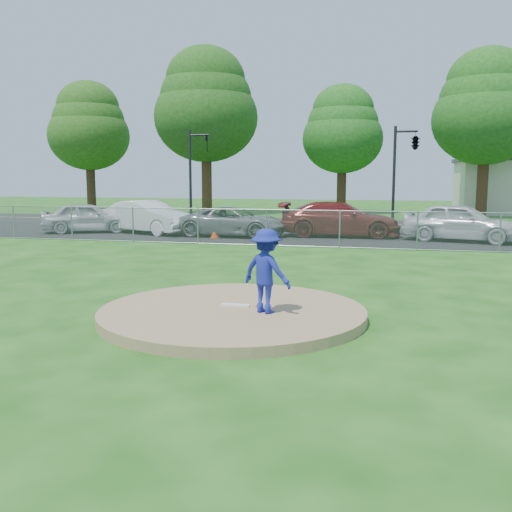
{
  "coord_description": "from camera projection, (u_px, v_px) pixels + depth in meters",
  "views": [
    {
      "loc": [
        3.16,
        -10.88,
        2.85
      ],
      "look_at": [
        0.0,
        2.0,
        1.0
      ],
      "focal_mm": 40.0,
      "sensor_mm": 36.0,
      "label": 1
    }
  ],
  "objects": [
    {
      "name": "street",
      "position": [
        342.0,
        224.0,
        34.68
      ],
      "size": [
        60.0,
        7.0,
        0.01
      ],
      "primitive_type": "cube",
      "color": "black",
      "rests_on": "ground"
    },
    {
      "name": "pitchers_mound",
      "position": [
        233.0,
        313.0,
        11.59
      ],
      "size": [
        5.4,
        5.4,
        0.2
      ],
      "primitive_type": "cylinder",
      "color": "#90734F",
      "rests_on": "ground"
    },
    {
      "name": "parked_car_darkred",
      "position": [
        340.0,
        219.0,
        27.09
      ],
      "size": [
        5.82,
        2.66,
        1.65
      ],
      "primitive_type": "imported",
      "rotation": [
        0.0,
        0.0,
        1.63
      ],
      "color": "maroon",
      "rests_on": "parking_lot"
    },
    {
      "name": "parked_car_gray",
      "position": [
        234.0,
        222.0,
        27.21
      ],
      "size": [
        5.1,
        2.49,
        1.4
      ],
      "primitive_type": "imported",
      "rotation": [
        0.0,
        0.0,
        1.53
      ],
      "color": "slate",
      "rests_on": "parking_lot"
    },
    {
      "name": "ground",
      "position": [
        307.0,
        254.0,
        21.22
      ],
      "size": [
        120.0,
        120.0,
        0.0
      ],
      "primitive_type": "plane",
      "color": "#164A10",
      "rests_on": "ground"
    },
    {
      "name": "pitcher",
      "position": [
        266.0,
        271.0,
        11.1
      ],
      "size": [
        1.23,
        1.0,
        1.65
      ],
      "primitive_type": "imported",
      "rotation": [
        0.0,
        0.0,
        2.72
      ],
      "color": "navy",
      "rests_on": "pitchers_mound"
    },
    {
      "name": "chain_link_fence",
      "position": [
        315.0,
        229.0,
        23.04
      ],
      "size": [
        40.0,
        0.06,
        1.5
      ],
      "primitive_type": "cube",
      "color": "gray",
      "rests_on": "ground"
    },
    {
      "name": "parked_car_white",
      "position": [
        148.0,
        217.0,
        28.6
      ],
      "size": [
        5.28,
        3.4,
        1.64
      ],
      "primitive_type": "imported",
      "rotation": [
        0.0,
        0.0,
        1.21
      ],
      "color": "white",
      "rests_on": "parking_lot"
    },
    {
      "name": "pitching_rubber",
      "position": [
        235.0,
        305.0,
        11.76
      ],
      "size": [
        0.6,
        0.15,
        0.04
      ],
      "primitive_type": "cube",
      "color": "white",
      "rests_on": "pitchers_mound"
    },
    {
      "name": "traffic_signal_left",
      "position": [
        194.0,
        168.0,
        34.36
      ],
      "size": [
        1.28,
        0.2,
        5.6
      ],
      "color": "black",
      "rests_on": "ground"
    },
    {
      "name": "tree_far_left",
      "position": [
        89.0,
        126.0,
        47.55
      ],
      "size": [
        6.72,
        6.72,
        10.74
      ],
      "color": "#372114",
      "rests_on": "ground"
    },
    {
      "name": "parked_car_silver",
      "position": [
        88.0,
        217.0,
        29.13
      ],
      "size": [
        4.86,
        3.55,
        1.54
      ],
      "primitive_type": "imported",
      "rotation": [
        0.0,
        0.0,
        2.0
      ],
      "color": "silver",
      "rests_on": "parking_lot"
    },
    {
      "name": "parking_lot",
      "position": [
        327.0,
        236.0,
        27.47
      ],
      "size": [
        50.0,
        8.0,
        0.01
      ],
      "primitive_type": "cube",
      "color": "black",
      "rests_on": "ground"
    },
    {
      "name": "tree_right",
      "position": [
        487.0,
        106.0,
        39.2
      ],
      "size": [
        7.28,
        7.28,
        11.63
      ],
      "color": "#3C2215",
      "rests_on": "ground"
    },
    {
      "name": "traffic_signal_center",
      "position": [
        413.0,
        144.0,
        31.19
      ],
      "size": [
        1.42,
        2.48,
        5.6
      ],
      "color": "black",
      "rests_on": "ground"
    },
    {
      "name": "tree_center",
      "position": [
        343.0,
        129.0,
        43.64
      ],
      "size": [
        6.16,
        6.16,
        9.84
      ],
      "color": "#382114",
      "rests_on": "ground"
    },
    {
      "name": "traffic_cone",
      "position": [
        215.0,
        229.0,
        26.53
      ],
      "size": [
        0.41,
        0.41,
        0.8
      ],
      "primitive_type": "cone",
      "color": "#D63F0B",
      "rests_on": "parking_lot"
    },
    {
      "name": "parked_car_pearl",
      "position": [
        461.0,
        222.0,
        25.1
      ],
      "size": [
        5.32,
        3.25,
        1.69
      ],
      "primitive_type": "imported",
      "rotation": [
        0.0,
        0.0,
        1.3
      ],
      "color": "silver",
      "rests_on": "parking_lot"
    },
    {
      "name": "tree_left",
      "position": [
        206.0,
        104.0,
        42.87
      ],
      "size": [
        7.84,
        7.84,
        12.53
      ],
      "color": "#3B2715",
      "rests_on": "ground"
    }
  ]
}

